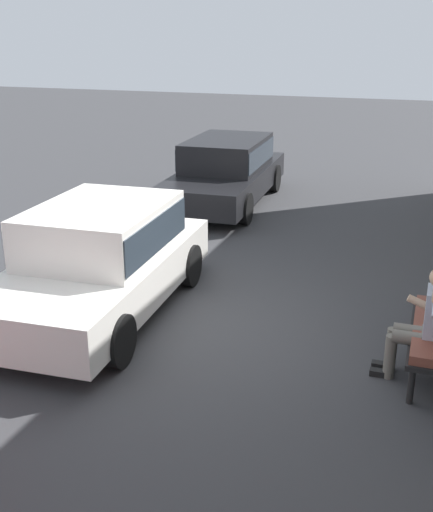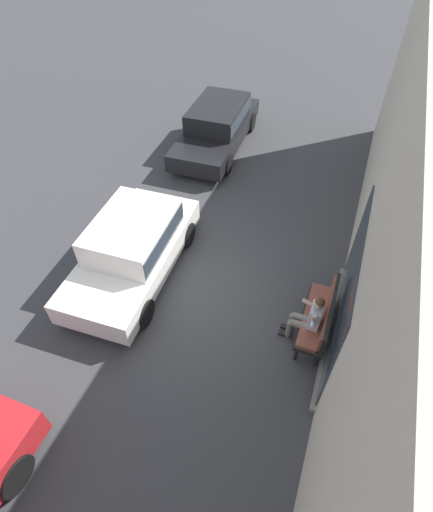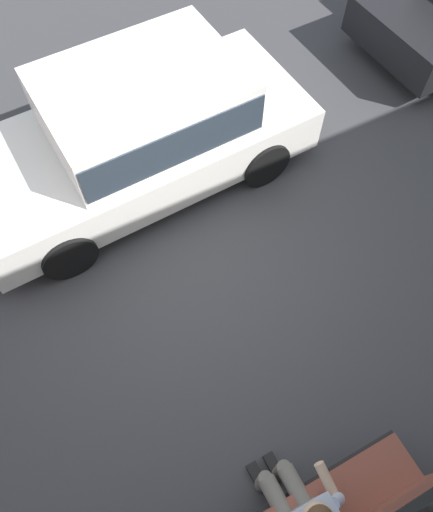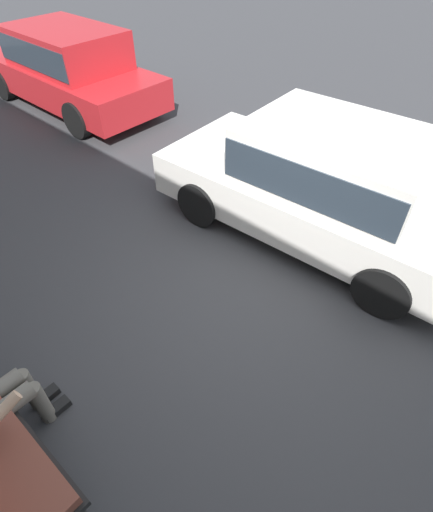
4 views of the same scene
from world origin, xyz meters
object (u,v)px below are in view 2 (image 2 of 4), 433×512
Objects in this scene: bench at (321,316)px; parked_car_near at (217,124)px; parked_car_mid at (133,245)px; person_on_phone at (309,317)px.

parked_car_near is (-6.30, -4.63, 0.19)m from bench.
bench is 0.41× the size of parked_car_mid.
bench is at bearing 36.32° from parked_car_near.
parked_car_near is at bearing -143.68° from bench.
parked_car_mid is at bearing -93.25° from bench.
person_on_phone is 7.88m from parked_car_near.
bench is 4.41m from parked_car_mid.
bench is at bearing 135.87° from person_on_phone.
person_on_phone is at bearing 34.02° from parked_car_near.
parked_car_mid reaches higher than person_on_phone.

